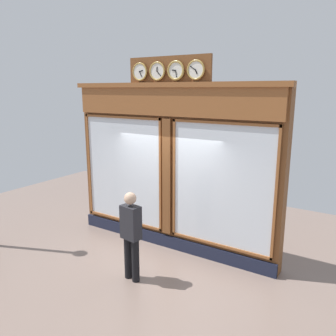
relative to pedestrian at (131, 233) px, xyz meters
The scene contains 3 objects.
ground_plane 1.61m from the pedestrian, 82.72° to the left, with size 14.00×14.00×0.00m, color #7A665B.
shop_facade 1.86m from the pedestrian, 84.15° to the right, with size 4.97×0.42×4.11m.
pedestrian is the anchor object (origin of this frame).
Camera 1 is at (-3.83, 5.97, 3.46)m, focal length 36.45 mm.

